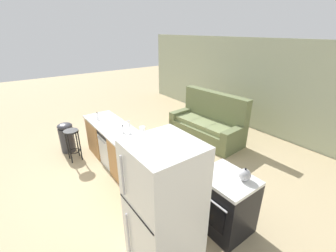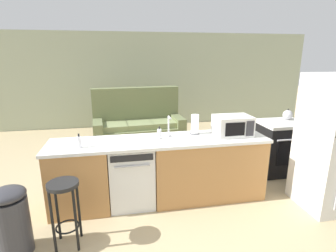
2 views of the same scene
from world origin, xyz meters
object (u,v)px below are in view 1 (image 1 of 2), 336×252
(dishwasher, at_px, (116,147))
(paper_towel_roll, at_px, (143,134))
(trash_bin, at_px, (67,137))
(dish_soap_bottle, at_px, (97,116))
(microwave, at_px, (150,147))
(couch, at_px, (208,125))
(soap_bottle, at_px, (123,130))
(stove_range, at_px, (225,202))
(refrigerator, at_px, (164,213))
(kettle, at_px, (245,175))
(bar_stool, at_px, (72,139))

(dishwasher, relative_size, paper_towel_roll, 2.98)
(trash_bin, bearing_deg, dishwasher, 30.49)
(dishwasher, relative_size, dish_soap_bottle, 4.77)
(dishwasher, relative_size, microwave, 1.68)
(couch, bearing_deg, microwave, -66.34)
(paper_towel_roll, bearing_deg, soap_bottle, -165.45)
(stove_range, distance_m, microwave, 1.42)
(soap_bottle, relative_size, dish_soap_bottle, 1.00)
(soap_bottle, distance_m, couch, 2.62)
(refrigerator, bearing_deg, microwave, 154.94)
(soap_bottle, xyz_separation_m, kettle, (2.38, 0.66, 0.01))
(bar_stool, relative_size, trash_bin, 1.00)
(stove_range, relative_size, kettle, 4.39)
(soap_bottle, height_order, bar_stool, soap_bottle)
(trash_bin, bearing_deg, kettle, 19.40)
(soap_bottle, bearing_deg, trash_bin, -155.23)
(dishwasher, distance_m, kettle, 2.91)
(soap_bottle, bearing_deg, dishwasher, -176.90)
(paper_towel_roll, height_order, dish_soap_bottle, paper_towel_roll)
(soap_bottle, height_order, couch, couch)
(dish_soap_bottle, bearing_deg, bar_stool, -100.37)
(soap_bottle, distance_m, bar_stool, 1.41)
(dishwasher, height_order, dish_soap_bottle, dish_soap_bottle)
(paper_towel_roll, bearing_deg, stove_range, 13.07)
(paper_towel_roll, bearing_deg, refrigerator, -23.00)
(dishwasher, distance_m, trash_bin, 1.45)
(refrigerator, bearing_deg, paper_towel_roll, 157.00)
(stove_range, xyz_separation_m, paper_towel_roll, (-1.67, -0.39, 0.59))
(microwave, height_order, bar_stool, microwave)
(couch, bearing_deg, stove_range, -41.40)
(refrigerator, bearing_deg, dish_soap_bottle, 172.45)
(dishwasher, bearing_deg, refrigerator, -11.93)
(dishwasher, bearing_deg, stove_range, 11.91)
(dish_soap_bottle, height_order, kettle, kettle)
(soap_bottle, distance_m, trash_bin, 1.90)
(dish_soap_bottle, bearing_deg, soap_bottle, 8.08)
(refrigerator, xyz_separation_m, couch, (-2.30, 3.13, -0.50))
(refrigerator, distance_m, bar_stool, 3.35)
(paper_towel_roll, distance_m, dish_soap_bottle, 1.58)
(stove_range, distance_m, soap_bottle, 2.33)
(bar_stool, xyz_separation_m, trash_bin, (-0.52, -0.02, -0.16))
(dishwasher, xyz_separation_m, couch, (0.30, 2.58, -0.03))
(couch, bearing_deg, refrigerator, -53.64)
(dishwasher, relative_size, bar_stool, 1.14)
(refrigerator, relative_size, microwave, 3.56)
(microwave, relative_size, bar_stool, 0.68)
(paper_towel_roll, xyz_separation_m, soap_bottle, (-0.54, -0.14, -0.07))
(couch, bearing_deg, dish_soap_bottle, -108.78)
(microwave, bearing_deg, stove_range, 25.12)
(soap_bottle, distance_m, kettle, 2.47)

